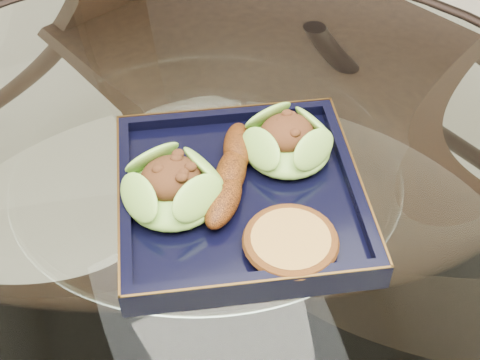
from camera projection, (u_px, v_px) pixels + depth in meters
name	position (u px, v px, depth m)	size (l,w,h in m)	color
dining_table	(213.00, 283.00, 0.89)	(1.13, 1.13, 0.77)	white
dining_chair	(222.00, 71.00, 1.26)	(0.57, 0.57, 1.03)	black
navy_plate	(240.00, 199.00, 0.76)	(0.27, 0.27, 0.02)	black
lettuce_wrap_left	(173.00, 190.00, 0.73)	(0.11, 0.11, 0.04)	#6CA830
lettuce_wrap_right	(287.00, 144.00, 0.78)	(0.10, 0.10, 0.04)	#58942B
roasted_plantain	(231.00, 173.00, 0.75)	(0.16, 0.03, 0.03)	#692F0B
crumb_patty	(290.00, 243.00, 0.69)	(0.09, 0.09, 0.02)	#AF843A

